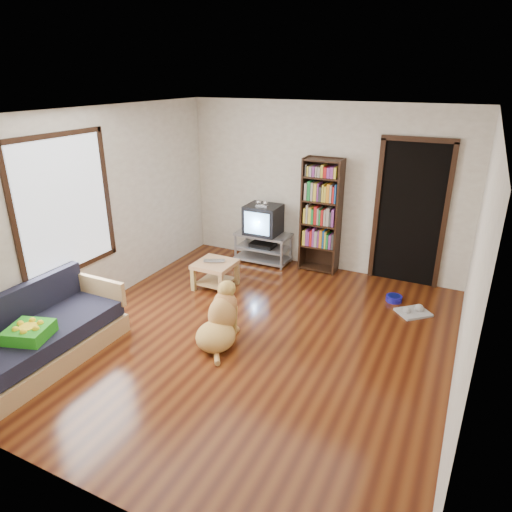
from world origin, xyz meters
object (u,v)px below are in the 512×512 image
at_px(grey_rag, 413,312).
at_px(dog, 220,322).
at_px(laptop, 214,262).
at_px(bookshelf, 321,210).
at_px(dog_bowl, 394,298).
at_px(crt_tv, 264,219).
at_px(green_cushion, 29,332).
at_px(tv_stand, 263,246).
at_px(coffee_table, 215,270).
at_px(sofa, 43,338).

xyz_separation_m(grey_rag, dog, (-1.96, -1.71, 0.25)).
xyz_separation_m(laptop, bookshelf, (1.15, 1.35, 0.59)).
xyz_separation_m(bookshelf, dog, (-0.33, -2.57, -0.73)).
height_order(dog_bowl, crt_tv, crt_tv).
bearing_deg(bookshelf, grey_rag, -27.95).
distance_m(green_cushion, dog, 2.02).
bearing_deg(dog, dog_bowl, 49.83).
distance_m(laptop, crt_tv, 1.34).
xyz_separation_m(laptop, grey_rag, (2.77, 0.49, -0.40)).
distance_m(green_cushion, dog_bowl, 4.59).
bearing_deg(green_cushion, tv_stand, 59.53).
xyz_separation_m(laptop, dog, (0.82, -1.22, -0.14)).
xyz_separation_m(green_cushion, tv_stand, (0.85, 3.86, -0.22)).
xyz_separation_m(dog_bowl, dog, (-1.66, -1.96, 0.23)).
bearing_deg(grey_rag, coffee_table, -170.61).
bearing_deg(sofa, green_cushion, -61.31).
xyz_separation_m(bookshelf, coffee_table, (-1.15, -1.32, -0.72)).
height_order(grey_rag, coffee_table, coffee_table).
relative_size(green_cushion, dog_bowl, 1.82).
bearing_deg(dog, laptop, 123.74).
bearing_deg(crt_tv, green_cushion, -102.36).
distance_m(grey_rag, sofa, 4.57).
bearing_deg(bookshelf, laptop, -130.49).
distance_m(dog_bowl, bookshelf, 1.75).
bearing_deg(bookshelf, green_cushion, -114.49).
bearing_deg(sofa, tv_stand, 74.98).
relative_size(laptop, dog, 0.35).
bearing_deg(sofa, grey_rag, 38.92).
xyz_separation_m(grey_rag, sofa, (-3.55, -2.86, 0.25)).
xyz_separation_m(green_cushion, grey_rag, (3.42, 3.09, -0.47)).
bearing_deg(grey_rag, dog_bowl, 140.19).
bearing_deg(green_cushion, sofa, 100.65).
bearing_deg(laptop, dog, -82.10).
bearing_deg(coffee_table, grey_rag, 9.39).
bearing_deg(sofa, coffee_table, 72.21).
bearing_deg(dog_bowl, tv_stand, 167.18).
height_order(crt_tv, bookshelf, bookshelf).
relative_size(dog_bowl, grey_rag, 0.55).
height_order(grey_rag, bookshelf, bookshelf).
bearing_deg(dog_bowl, crt_tv, 166.66).
xyz_separation_m(tv_stand, crt_tv, (0.00, 0.02, 0.47)).
xyz_separation_m(tv_stand, dog, (0.62, -2.48, -0.00)).
xyz_separation_m(tv_stand, bookshelf, (0.95, 0.09, 0.73)).
relative_size(sofa, coffee_table, 3.27).
relative_size(sofa, dog, 2.06).
relative_size(laptop, crt_tv, 0.53).
bearing_deg(grey_rag, dog, -138.80).
xyz_separation_m(laptop, crt_tv, (0.20, 1.28, 0.33)).
relative_size(crt_tv, bookshelf, 0.32).
bearing_deg(laptop, tv_stand, 55.01).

